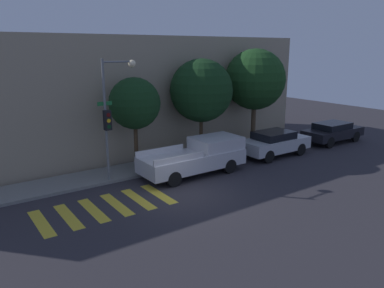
{
  "coord_description": "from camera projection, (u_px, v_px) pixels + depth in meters",
  "views": [
    {
      "loc": [
        -8.46,
        -12.66,
        6.23
      ],
      "look_at": [
        1.9,
        2.1,
        1.6
      ],
      "focal_mm": 35.0,
      "sensor_mm": 36.0,
      "label": 1
    }
  ],
  "objects": [
    {
      "name": "ground_plane",
      "position": [
        184.0,
        196.0,
        16.29
      ],
      "size": [
        60.0,
        60.0,
        0.0
      ],
      "primitive_type": "plane",
      "color": "#2D2B30"
    },
    {
      "name": "sidewalk",
      "position": [
        138.0,
        169.0,
        19.69
      ],
      "size": [
        26.0,
        2.22,
        0.14
      ],
      "primitive_type": "cube",
      "color": "slate",
      "rests_on": "ground"
    },
    {
      "name": "building_row",
      "position": [
        102.0,
        96.0,
        22.42
      ],
      "size": [
        26.0,
        6.0,
        6.92
      ],
      "primitive_type": "cube",
      "color": "gray",
      "rests_on": "ground"
    },
    {
      "name": "crosswalk",
      "position": [
        105.0,
        207.0,
        15.09
      ],
      "size": [
        5.4,
        2.6,
        0.0
      ],
      "color": "gold",
      "rests_on": "ground"
    },
    {
      "name": "traffic_light_pole",
      "position": [
        112.0,
        107.0,
        17.13
      ],
      "size": [
        1.97,
        0.56,
        5.78
      ],
      "color": "slate",
      "rests_on": "ground"
    },
    {
      "name": "pickup_truck",
      "position": [
        198.0,
        156.0,
        19.0
      ],
      "size": [
        5.46,
        2.05,
        1.75
      ],
      "color": "#BCBCC1",
      "rests_on": "ground"
    },
    {
      "name": "sedan_near_corner",
      "position": [
        274.0,
        143.0,
        22.13
      ],
      "size": [
        4.37,
        1.89,
        1.49
      ],
      "color": "#B7BABF",
      "rests_on": "ground"
    },
    {
      "name": "sedan_middle",
      "position": [
        333.0,
        132.0,
        25.31
      ],
      "size": [
        4.59,
        1.85,
        1.37
      ],
      "color": "black",
      "rests_on": "ground"
    },
    {
      "name": "tree_near_corner",
      "position": [
        135.0,
        104.0,
        18.86
      ],
      "size": [
        2.63,
        2.63,
        4.84
      ],
      "color": "#42301E",
      "rests_on": "ground"
    },
    {
      "name": "tree_midblock",
      "position": [
        201.0,
        91.0,
        21.1
      ],
      "size": [
        3.57,
        3.57,
        5.7
      ],
      "color": "#4C3823",
      "rests_on": "ground"
    },
    {
      "name": "tree_far_end",
      "position": [
        255.0,
        80.0,
        23.32
      ],
      "size": [
        3.78,
        3.78,
        6.23
      ],
      "color": "brown",
      "rests_on": "ground"
    }
  ]
}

